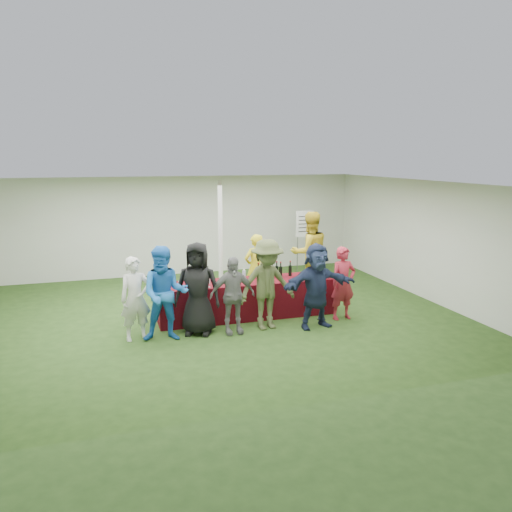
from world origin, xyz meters
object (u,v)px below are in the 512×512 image
object	(u,v)px
customer_2	(198,289)
customer_6	(343,283)
wine_list_sign	(305,229)
serving_table	(247,299)
dump_bucket	(323,273)
customer_0	(136,299)
staff_back	(310,253)
staff_pourer	(255,268)
customer_1	(165,294)
customer_4	(267,285)
customer_3	(232,295)
customer_5	(316,286)

from	to	relation	value
customer_2	customer_6	bearing A→B (deg)	21.67
wine_list_sign	serving_table	bearing A→B (deg)	-130.73
serving_table	dump_bucket	distance (m)	1.66
customer_0	staff_back	bearing A→B (deg)	13.49
staff_pourer	customer_1	distance (m)	2.89
dump_bucket	customer_4	world-z (taller)	customer_4
wine_list_sign	customer_2	world-z (taller)	wine_list_sign
staff_back	customer_3	distance (m)	3.29
customer_0	customer_2	bearing A→B (deg)	-13.01
customer_6	wine_list_sign	bearing A→B (deg)	75.02
dump_bucket	customer_5	distance (m)	0.94
staff_pourer	customer_6	xyz separation A→B (m)	(1.31, -1.68, -0.03)
customer_1	customer_5	bearing A→B (deg)	7.07
dump_bucket	customer_6	xyz separation A→B (m)	(0.22, -0.50, -0.10)
customer_2	customer_6	xyz separation A→B (m)	(2.94, -0.01, -0.12)
customer_3	customer_6	world-z (taller)	customer_6
staff_pourer	customer_5	size ratio (longest dim) A/B	0.94
customer_2	customer_4	xyz separation A→B (m)	(1.30, -0.12, 0.00)
dump_bucket	staff_back	world-z (taller)	staff_back
wine_list_sign	staff_back	world-z (taller)	staff_back
dump_bucket	customer_2	xyz separation A→B (m)	(-2.71, -0.48, 0.02)
customer_0	customer_1	bearing A→B (deg)	-31.93
customer_0	serving_table	bearing A→B (deg)	5.02
staff_pourer	customer_1	xyz separation A→B (m)	(-2.23, -1.83, 0.08)
wine_list_sign	customer_4	world-z (taller)	wine_list_sign
customer_2	customer_4	distance (m)	1.30
staff_back	serving_table	bearing A→B (deg)	33.49
staff_back	customer_0	distance (m)	4.63
serving_table	customer_1	xyz separation A→B (m)	(-1.74, -0.86, 0.48)
serving_table	customer_3	world-z (taller)	customer_3
serving_table	customer_3	distance (m)	1.07
customer_6	customer_4	bearing A→B (deg)	178.93
dump_bucket	customer_3	distance (m)	2.20
staff_back	customer_0	size ratio (longest dim) A/B	1.30
customer_1	customer_4	distance (m)	1.91
customer_0	customer_4	distance (m)	2.41
staff_back	customer_6	bearing A→B (deg)	85.79
staff_back	customer_2	xyz separation A→B (m)	(-3.07, -2.00, -0.12)
serving_table	customer_0	bearing A→B (deg)	-163.12
customer_6	dump_bucket	bearing A→B (deg)	109.54
customer_1	customer_6	xyz separation A→B (m)	(3.55, 0.15, -0.12)
dump_bucket	customer_5	size ratio (longest dim) A/B	0.14
serving_table	customer_4	distance (m)	0.97
dump_bucket	customer_2	size ratio (longest dim) A/B	0.14
dump_bucket	customer_1	bearing A→B (deg)	-169.07
wine_list_sign	customer_1	world-z (taller)	wine_list_sign
dump_bucket	customer_1	distance (m)	3.39
customer_1	customer_6	world-z (taller)	customer_1
dump_bucket	customer_3	size ratio (longest dim) A/B	0.16
customer_5	staff_back	bearing A→B (deg)	63.26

